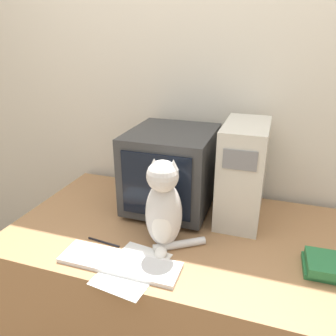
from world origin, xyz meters
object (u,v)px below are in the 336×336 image
Objects in this scene: book_stack at (324,265)px; crt_monitor at (171,169)px; computer_tower at (243,172)px; cat at (164,208)px; keyboard at (120,262)px; pen at (104,242)px.

crt_monitor is at bearing 156.98° from book_stack.
computer_tower is 2.84× the size of book_stack.
computer_tower is at bearing 42.41° from cat.
cat is at bearing 53.66° from keyboard.
cat reaches higher than pen.
crt_monitor is at bearing 66.32° from pen.
keyboard is (-0.40, -0.54, -0.23)m from computer_tower.
crt_monitor is at bearing 92.25° from cat.
cat is 2.43× the size of book_stack.
book_stack is at bearing 15.49° from keyboard.
crt_monitor is 0.56m from keyboard.
pen is at bearing -141.08° from computer_tower.
crt_monitor is 0.35m from cat.
computer_tower is (0.35, 0.02, 0.02)m from crt_monitor.
crt_monitor reaches higher than pen.
pen is at bearing -176.67° from cat.
cat is at bearing -77.04° from crt_monitor.
book_stack is (0.76, 0.21, 0.02)m from keyboard.
computer_tower reaches higher than book_stack.
computer_tower is 2.99× the size of pen.
keyboard is at bearing -39.41° from pen.
book_stack is (0.72, -0.30, -0.19)m from crt_monitor.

